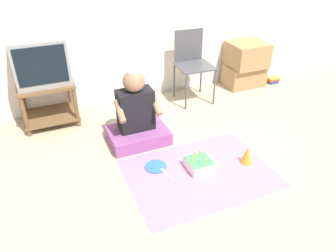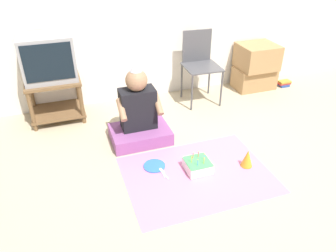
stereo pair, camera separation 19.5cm
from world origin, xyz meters
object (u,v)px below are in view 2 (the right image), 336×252
(party_hat_blue, at_px, (247,158))
(paper_plate, at_px, (154,166))
(book_pile, at_px, (284,83))
(folding_chair, at_px, (200,61))
(birthday_cake, at_px, (198,165))
(cardboard_box_stack, at_px, (256,66))
(person_seated, at_px, (139,116))
(tv, at_px, (48,58))

(party_hat_blue, xyz_separation_m, paper_plate, (-0.84, 0.28, -0.08))
(book_pile, xyz_separation_m, paper_plate, (-2.33, -1.19, -0.03))
(folding_chair, height_order, birthday_cake, folding_chair)
(cardboard_box_stack, bearing_deg, person_seated, -158.03)
(person_seated, bearing_deg, paper_plate, -89.56)
(cardboard_box_stack, bearing_deg, birthday_cake, -135.77)
(book_pile, relative_size, birthday_cake, 0.80)
(person_seated, height_order, birthday_cake, person_seated)
(paper_plate, bearing_deg, tv, 121.75)
(folding_chair, xyz_separation_m, book_pile, (1.34, -0.03, -0.49))
(folding_chair, bearing_deg, paper_plate, -129.01)
(birthday_cake, bearing_deg, person_seated, 117.78)
(folding_chair, distance_m, birthday_cake, 1.60)
(paper_plate, bearing_deg, book_pile, 27.01)
(tv, relative_size, party_hat_blue, 3.18)
(paper_plate, bearing_deg, birthday_cake, -26.66)
(person_seated, relative_size, party_hat_blue, 4.89)
(cardboard_box_stack, distance_m, party_hat_blue, 1.89)
(tv, distance_m, book_pile, 3.22)
(cardboard_box_stack, height_order, book_pile, cardboard_box_stack)
(tv, height_order, cardboard_box_stack, tv)
(birthday_cake, height_order, paper_plate, birthday_cake)
(tv, bearing_deg, party_hat_blue, -43.83)
(tv, distance_m, paper_plate, 1.70)
(book_pile, height_order, party_hat_blue, party_hat_blue)
(tv, relative_size, paper_plate, 2.66)
(folding_chair, distance_m, party_hat_blue, 1.57)
(folding_chair, height_order, cardboard_box_stack, folding_chair)
(tv, distance_m, person_seated, 1.21)
(folding_chair, xyz_separation_m, birthday_cake, (-0.62, -1.40, -0.47))
(cardboard_box_stack, relative_size, book_pile, 3.43)
(person_seated, bearing_deg, party_hat_blue, -43.50)
(folding_chair, height_order, paper_plate, folding_chair)
(tv, height_order, book_pile, tv)
(book_pile, relative_size, paper_plate, 0.87)
(book_pile, bearing_deg, tv, 177.92)
(tv, xyz_separation_m, book_pile, (3.14, -0.11, -0.71))
(folding_chair, distance_m, person_seated, 1.24)
(folding_chair, relative_size, paper_plate, 4.22)
(book_pile, distance_m, birthday_cake, 2.39)
(party_hat_blue, distance_m, paper_plate, 0.89)
(tv, bearing_deg, person_seated, -44.18)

